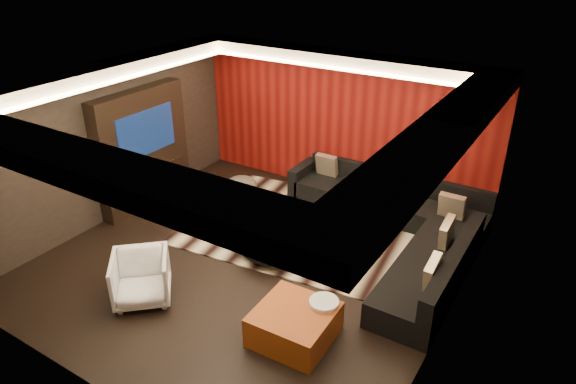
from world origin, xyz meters
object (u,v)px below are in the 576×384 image
Objects in this scene: orange_ottoman at (294,324)px; sectional_sofa at (400,225)px; coffee_table at (261,248)px; drum_stool at (272,207)px; white_side_table at (323,315)px; armchair at (141,278)px.

orange_ottoman is 0.26× the size of sectional_sofa.
orange_ottoman reaches higher than coffee_table.
orange_ottoman is at bearing -51.33° from drum_stool.
sectional_sofa is at bearing 84.63° from orange_ottoman.
coffee_table is at bearing -136.30° from sectional_sofa.
white_side_table reaches higher than orange_ottoman.
drum_stool is 0.39× the size of orange_ottoman.
white_side_table is 0.13× the size of sectional_sofa.
white_side_table is (2.22, -2.15, 0.03)m from drum_stool.
armchair is 0.21× the size of sectional_sofa.
orange_ottoman is 2.98m from sectional_sofa.
sectional_sofa is at bearing 12.67° from drum_stool.
drum_stool is 0.78× the size of white_side_table.
drum_stool is 2.31m from sectional_sofa.
drum_stool reaches higher than coffee_table.
coffee_table is 1.96m from orange_ottoman.
white_side_table reaches higher than coffee_table.
white_side_table is at bearing -24.89° from armchair.
armchair is at bearing -168.22° from orange_ottoman.
sectional_sofa is (0.28, 2.97, 0.05)m from orange_ottoman.
armchair reaches higher than coffee_table.
sectional_sofa reaches higher than coffee_table.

